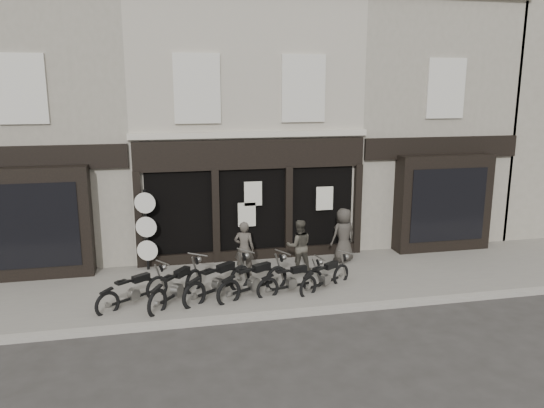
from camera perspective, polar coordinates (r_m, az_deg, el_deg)
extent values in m
plane|color=#2D2B28|center=(14.27, 0.04, -9.98)|extent=(90.00, 90.00, 0.00)
cube|color=slate|center=(15.07, -0.70, -8.49)|extent=(30.00, 4.20, 0.12)
cube|color=gray|center=(13.13, 1.22, -11.77)|extent=(30.00, 0.25, 0.13)
cube|color=#A8A090|center=(19.14, -3.81, 8.42)|extent=(7.20, 6.00, 8.20)
cube|color=black|center=(16.17, -2.16, 5.37)|extent=(7.10, 0.18, 0.90)
cube|color=black|center=(16.59, -2.14, -1.30)|extent=(6.50, 0.10, 2.95)
cube|color=black|center=(16.87, -2.07, -5.58)|extent=(7.10, 0.20, 0.44)
cube|color=beige|center=(16.14, -2.20, 7.50)|extent=(7.30, 0.22, 0.18)
cube|color=beige|center=(15.88, -8.07, 12.18)|extent=(1.35, 0.12, 2.00)
cube|color=black|center=(15.91, -8.08, 12.18)|extent=(1.05, 0.06, 1.70)
cube|color=beige|center=(16.43, 3.39, 12.29)|extent=(1.35, 0.12, 2.00)
cube|color=black|center=(16.46, 3.36, 12.29)|extent=(1.05, 0.06, 1.70)
cube|color=black|center=(16.27, -14.15, -1.77)|extent=(0.22, 0.22, 3.00)
cube|color=black|center=(16.34, -6.07, -1.39)|extent=(0.22, 0.22, 3.00)
cube|color=black|center=(16.73, 1.78, -1.00)|extent=(0.22, 0.22, 3.00)
cube|color=black|center=(17.42, 9.15, -0.61)|extent=(0.22, 0.22, 3.00)
cube|color=silver|center=(16.25, -2.05, 1.12)|extent=(0.55, 0.04, 0.75)
cube|color=silver|center=(16.85, 5.67, 0.61)|extent=(0.55, 0.04, 0.75)
cube|color=silver|center=(16.36, -2.73, -1.14)|extent=(0.55, 0.04, 0.75)
cube|color=gray|center=(19.26, -23.01, 7.49)|extent=(5.50, 6.00, 8.20)
cube|color=black|center=(16.37, -24.39, -1.90)|extent=(3.20, 0.70, 3.20)
cube|color=black|center=(16.04, -24.64, -2.21)|extent=(2.60, 0.06, 2.40)
cube|color=black|center=(16.35, -24.75, 4.48)|extent=(5.40, 0.16, 0.70)
cube|color=beige|center=(16.24, -25.36, 11.13)|extent=(1.30, 0.10, 1.90)
cube|color=black|center=(16.27, -25.34, 11.13)|extent=(1.00, 0.06, 1.60)
cube|color=gray|center=(21.02, 13.77, 8.47)|extent=(5.50, 6.00, 8.20)
cube|color=black|center=(18.41, 17.89, 0.12)|extent=(3.20, 0.70, 3.20)
cube|color=black|center=(18.12, 18.44, -0.11)|extent=(2.60, 0.06, 2.40)
cube|color=black|center=(18.39, 17.80, 5.81)|extent=(5.40, 0.16, 0.70)
cube|color=beige|center=(18.29, 18.19, 11.73)|extent=(1.30, 0.10, 1.90)
cube|color=black|center=(18.32, 18.14, 11.73)|extent=(1.00, 0.06, 1.60)
torus|color=black|center=(14.27, -12.28, -8.86)|extent=(0.60, 0.46, 0.67)
torus|color=black|center=(13.57, -17.29, -10.30)|extent=(0.60, 0.46, 0.67)
cube|color=black|center=(13.92, -14.70, -9.72)|extent=(0.99, 0.72, 0.06)
cube|color=gray|center=(13.90, -14.65, -9.40)|extent=(0.30, 0.28, 0.26)
cube|color=black|center=(13.89, -13.91, -7.72)|extent=(0.47, 0.40, 0.17)
cube|color=black|center=(13.60, -15.88, -8.10)|extent=(0.36, 0.33, 0.06)
cylinder|color=gray|center=(14.17, -11.68, -6.18)|extent=(0.36, 0.49, 0.04)
torus|color=black|center=(14.42, -8.43, -8.34)|extent=(0.52, 0.64, 0.73)
torus|color=black|center=(13.26, -12.24, -10.42)|extent=(0.52, 0.64, 0.73)
cube|color=black|center=(13.85, -10.24, -9.51)|extent=(0.82, 1.04, 0.06)
cube|color=gray|center=(13.83, -10.21, -9.15)|extent=(0.31, 0.32, 0.28)
cube|color=black|center=(13.88, -9.65, -7.24)|extent=(0.45, 0.50, 0.18)
cube|color=black|center=(13.41, -11.14, -7.82)|extent=(0.37, 0.39, 0.06)
cylinder|color=gray|center=(14.37, -8.00, -5.41)|extent=(0.52, 0.41, 0.04)
torus|color=black|center=(14.52, -3.49, -8.02)|extent=(0.67, 0.53, 0.76)
torus|color=black|center=(13.50, -8.37, -9.77)|extent=(0.67, 0.53, 0.76)
cube|color=black|center=(14.01, -5.83, -9.04)|extent=(1.09, 0.84, 0.07)
cube|color=gray|center=(14.00, -5.77, -8.67)|extent=(0.33, 0.32, 0.29)
cube|color=black|center=(14.02, -5.01, -6.77)|extent=(0.52, 0.46, 0.19)
cube|color=black|center=(13.61, -6.92, -7.23)|extent=(0.40, 0.38, 0.07)
cylinder|color=gray|center=(14.45, -2.85, -5.03)|extent=(0.42, 0.54, 0.04)
torus|color=black|center=(14.49, 0.44, -8.08)|extent=(0.70, 0.43, 0.74)
torus|color=black|center=(13.59, -4.68, -9.56)|extent=(0.70, 0.43, 0.74)
cube|color=black|center=(14.04, -2.04, -8.97)|extent=(1.17, 0.65, 0.07)
cube|color=gray|center=(14.02, -1.97, -8.62)|extent=(0.32, 0.29, 0.28)
cube|color=black|center=(14.03, -1.14, -6.81)|extent=(0.53, 0.40, 0.18)
cube|color=black|center=(13.67, -3.14, -7.17)|extent=(0.39, 0.34, 0.07)
cylinder|color=gray|center=(14.40, 1.17, -5.20)|extent=(0.33, 0.57, 0.04)
torus|color=black|center=(14.55, 4.40, -8.23)|extent=(0.64, 0.24, 0.64)
torus|color=black|center=(13.94, -0.48, -9.15)|extent=(0.64, 0.24, 0.64)
cube|color=black|center=(14.25, 2.02, -8.83)|extent=(1.10, 0.33, 0.06)
cube|color=gray|center=(14.23, 2.09, -8.53)|extent=(0.26, 0.22, 0.24)
cube|color=black|center=(14.21, 2.91, -7.03)|extent=(0.46, 0.26, 0.16)
cube|color=black|center=(13.95, 1.01, -7.22)|extent=(0.32, 0.25, 0.06)
cylinder|color=gray|center=(14.45, 5.15, -5.78)|extent=(0.17, 0.54, 0.03)
torus|color=black|center=(15.06, 7.40, -7.59)|extent=(0.58, 0.41, 0.64)
torus|color=black|center=(14.09, 3.91, -8.95)|extent=(0.58, 0.41, 0.64)
cube|color=black|center=(14.58, 5.71, -8.39)|extent=(0.97, 0.63, 0.06)
cube|color=gray|center=(14.56, 5.77, -8.09)|extent=(0.28, 0.26, 0.24)
cube|color=black|center=(14.61, 6.37, -6.57)|extent=(0.45, 0.36, 0.16)
cube|color=black|center=(14.21, 5.02, -6.92)|extent=(0.34, 0.31, 0.06)
cylinder|color=gray|center=(15.01, 7.96, -5.18)|extent=(0.31, 0.48, 0.03)
imported|color=#47423B|center=(15.27, -3.01, -4.81)|extent=(0.67, 0.55, 1.60)
imported|color=#433F36|center=(15.57, 2.92, -4.52)|extent=(0.80, 0.64, 1.56)
imported|color=#36322D|center=(16.58, 7.69, -3.32)|extent=(0.95, 0.76, 1.69)
cylinder|color=black|center=(16.42, -13.13, -7.13)|extent=(0.40, 0.40, 0.07)
cylinder|color=black|center=(16.05, -13.35, -2.94)|extent=(0.08, 0.08, 2.55)
cylinder|color=black|center=(15.81, -13.52, 0.13)|extent=(0.61, 0.19, 0.62)
cylinder|color=beige|center=(15.78, -13.52, 0.11)|extent=(0.61, 0.16, 0.62)
cylinder|color=black|center=(15.97, -13.38, -2.40)|extent=(0.61, 0.19, 0.62)
cylinder|color=beige|center=(15.95, -13.39, -2.42)|extent=(0.61, 0.16, 0.62)
cylinder|color=black|center=(16.17, -13.26, -4.87)|extent=(0.61, 0.19, 0.62)
cylinder|color=beige|center=(16.14, -13.26, -4.90)|extent=(0.61, 0.16, 0.62)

